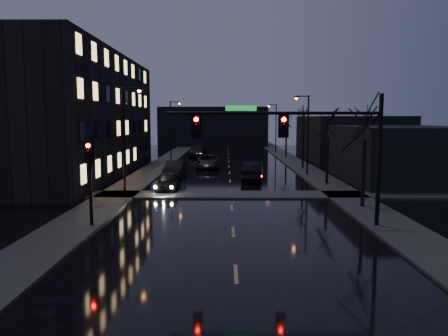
{
  "coord_description": "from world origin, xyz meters",
  "views": [
    {
      "loc": [
        -0.37,
        -13.61,
        5.74
      ],
      "look_at": [
        -0.47,
        8.58,
        3.2
      ],
      "focal_mm": 35.0,
      "sensor_mm": 36.0,
      "label": 1
    }
  ],
  "objects_px": {
    "oncoming_car_a": "(167,182)",
    "oncoming_car_b": "(175,169)",
    "lead_car": "(253,171)",
    "oncoming_car_c": "(208,162)",
    "oncoming_car_d": "(198,151)"
  },
  "relations": [
    {
      "from": "oncoming_car_b",
      "to": "oncoming_car_d",
      "type": "relative_size",
      "value": 0.91
    },
    {
      "from": "lead_car",
      "to": "oncoming_car_a",
      "type": "bearing_deg",
      "value": 46.03
    },
    {
      "from": "oncoming_car_d",
      "to": "lead_car",
      "type": "bearing_deg",
      "value": -69.77
    },
    {
      "from": "oncoming_car_a",
      "to": "oncoming_car_b",
      "type": "distance_m",
      "value": 7.85
    },
    {
      "from": "oncoming_car_a",
      "to": "lead_car",
      "type": "height_order",
      "value": "lead_car"
    },
    {
      "from": "oncoming_car_a",
      "to": "oncoming_car_c",
      "type": "bearing_deg",
      "value": 76.42
    },
    {
      "from": "oncoming_car_a",
      "to": "oncoming_car_b",
      "type": "relative_size",
      "value": 0.87
    },
    {
      "from": "oncoming_car_b",
      "to": "lead_car",
      "type": "bearing_deg",
      "value": -12.92
    },
    {
      "from": "oncoming_car_d",
      "to": "oncoming_car_b",
      "type": "bearing_deg",
      "value": -86.21
    },
    {
      "from": "oncoming_car_b",
      "to": "lead_car",
      "type": "distance_m",
      "value": 7.68
    },
    {
      "from": "oncoming_car_b",
      "to": "oncoming_car_c",
      "type": "bearing_deg",
      "value": 72.02
    },
    {
      "from": "oncoming_car_c",
      "to": "lead_car",
      "type": "bearing_deg",
      "value": -66.27
    },
    {
      "from": "oncoming_car_b",
      "to": "oncoming_car_d",
      "type": "bearing_deg",
      "value": 90.3
    },
    {
      "from": "oncoming_car_a",
      "to": "oncoming_car_b",
      "type": "bearing_deg",
      "value": 87.86
    },
    {
      "from": "lead_car",
      "to": "oncoming_car_b",
      "type": "bearing_deg",
      "value": -8.34
    }
  ]
}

